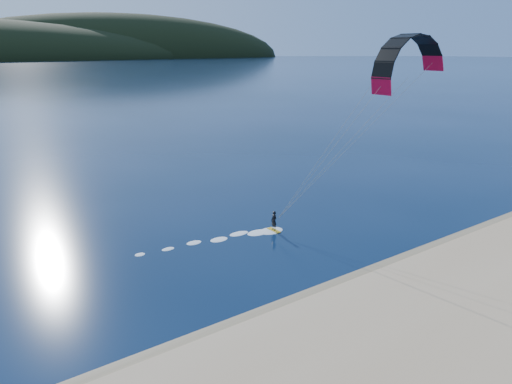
# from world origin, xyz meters

# --- Properties ---
(ground) EXTENTS (1800.00, 1800.00, 0.00)m
(ground) POSITION_xyz_m (0.00, 0.00, 0.00)
(ground) COLOR #061732
(ground) RESTS_ON ground
(wet_sand) EXTENTS (220.00, 2.50, 0.10)m
(wet_sand) POSITION_xyz_m (0.00, 4.50, 0.05)
(wet_sand) COLOR olive
(wet_sand) RESTS_ON ground
(kitesurfer_near) EXTENTS (23.71, 6.58, 14.72)m
(kitesurfer_near) POSITION_xyz_m (15.55, 10.66, 10.75)
(kitesurfer_near) COLOR yellow
(kitesurfer_near) RESTS_ON ground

